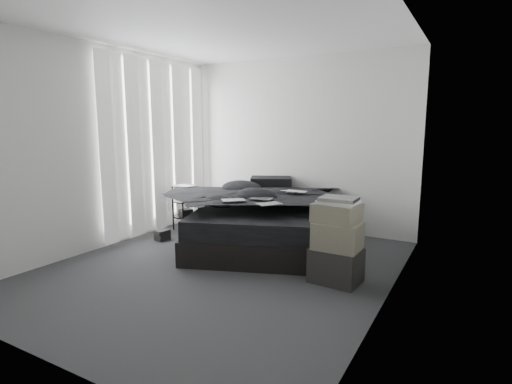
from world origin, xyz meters
The scene contains 25 objects.
floor centered at (0.00, 0.00, 0.00)m, with size 3.60×4.20×0.01m, color #323235.
ceiling centered at (0.00, 0.00, 2.60)m, with size 3.60×4.20×0.01m, color white.
wall_back centered at (0.00, 2.10, 1.30)m, with size 3.60×0.01×2.60m, color silver.
wall_front centered at (0.00, -2.10, 1.30)m, with size 3.60×0.01×2.60m, color silver.
wall_left centered at (-1.80, 0.00, 1.30)m, with size 0.01×4.20×2.60m, color silver.
wall_right centered at (1.80, 0.00, 1.30)m, with size 0.01×4.20×2.60m, color silver.
window_left centered at (-1.78, 0.90, 1.35)m, with size 0.02×2.00×2.30m, color white.
curtain_left centered at (-1.73, 0.90, 1.28)m, with size 0.06×2.12×2.48m, color white.
bed centered at (-0.03, 1.02, 0.15)m, with size 1.64×2.17×0.29m, color black.
mattress centered at (-0.03, 1.02, 0.41)m, with size 1.58×2.11×0.23m, color black.
duvet centered at (-0.01, 0.97, 0.65)m, with size 1.60×1.85×0.25m, color black.
pillow_lower centered at (-0.37, 1.79, 0.60)m, with size 0.65×0.44×0.15m, color black.
pillow_upper centered at (-0.30, 1.80, 0.74)m, with size 0.61×0.42×0.14m, color black.
laptop centered at (0.32, 1.21, 0.79)m, with size 0.35×0.22×0.03m, color silver.
comic_a centered at (-0.08, 0.39, 0.78)m, with size 0.27×0.18×0.01m, color black.
comic_b centered at (0.16, 0.64, 0.79)m, with size 0.27×0.18×0.01m, color black.
comic_c centered at (0.40, 0.39, 0.80)m, with size 0.27×0.18×0.01m, color black.
side_stand centered at (-1.42, 1.12, 0.34)m, with size 0.37×0.37×0.68m, color black.
papers centered at (-1.41, 1.11, 0.69)m, with size 0.26×0.19×0.01m, color white.
floor_books centered at (-1.35, 0.51, 0.07)m, with size 0.13×0.19×0.13m, color black.
box_lower centered at (1.26, 0.22, 0.18)m, with size 0.48×0.38×0.36m, color black.
box_mid centered at (1.27, 0.21, 0.49)m, with size 0.45×0.36×0.27m, color #686352.
box_upper centered at (1.25, 0.22, 0.72)m, with size 0.43×0.35×0.19m, color #686352.
art_book_white centered at (1.26, 0.22, 0.83)m, with size 0.37×0.29×0.04m, color silver.
art_book_snake centered at (1.27, 0.21, 0.87)m, with size 0.36×0.28×0.03m, color silver.
Camera 1 is at (2.45, -3.57, 1.58)m, focal length 28.00 mm.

